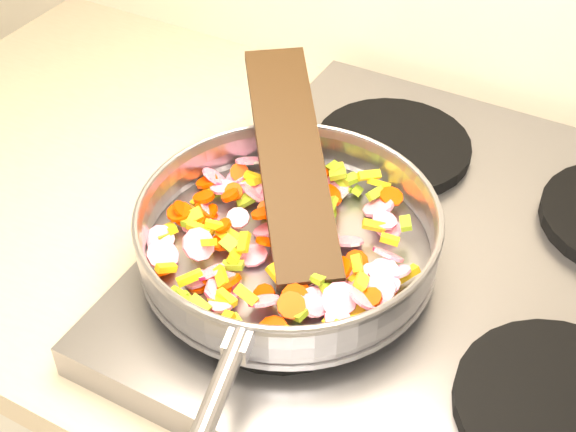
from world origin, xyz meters
The scene contains 7 objects.
cooktop centered at (-0.70, 1.67, 0.92)m, with size 0.60×0.60×0.04m, color #939399.
grate_fl centered at (-0.84, 1.52, 0.95)m, with size 0.19×0.19×0.02m, color black.
grate_fr centered at (-0.56, 1.52, 0.95)m, with size 0.19×0.19×0.02m, color black.
grate_bl centered at (-0.84, 1.81, 0.95)m, with size 0.19×0.19×0.02m, color black.
saute_pan centered at (-0.86, 1.57, 0.99)m, with size 0.35×0.51×0.06m.
vegetable_heap centered at (-0.86, 1.57, 0.98)m, with size 0.28×0.28×0.05m.
wooden_spatula centered at (-0.89, 1.63, 1.03)m, with size 0.29×0.07×0.01m, color black.
Camera 1 is at (-0.57, 1.05, 1.53)m, focal length 50.00 mm.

